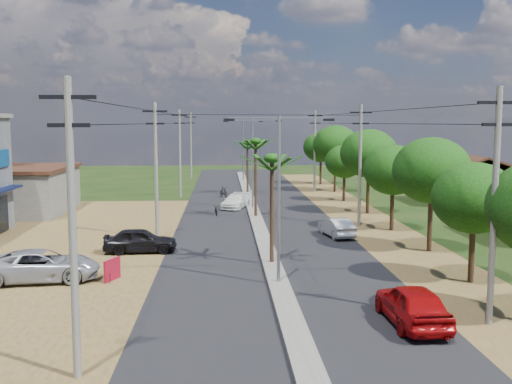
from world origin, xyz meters
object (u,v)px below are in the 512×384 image
roadside_sign (112,270)px  car_silver_mid (336,228)px  car_white_far (236,202)px  moto_rider_east (435,323)px  car_red_near (412,305)px  car_parked_dark (140,241)px  car_parked_silver (41,266)px

roadside_sign → car_silver_mid: bearing=61.5°
car_white_far → moto_rider_east: bearing=-61.0°
car_red_near → car_parked_dark: car_red_near is taller
car_parked_silver → roadside_sign: size_ratio=4.32×
car_parked_silver → moto_rider_east: size_ratio=3.37×
car_silver_mid → car_parked_dark: bearing=8.2°
roadside_sign → moto_rider_east: bearing=-9.2°
car_red_near → car_silver_mid: size_ratio=1.19×
car_parked_dark → roadside_sign: car_parked_dark is taller
car_silver_mid → car_white_far: (-6.50, 13.77, -0.01)m
car_red_near → car_silver_mid: (0.45, 17.64, -0.15)m
car_silver_mid → car_parked_dark: size_ratio=0.91×
car_white_far → roadside_sign: car_white_far is taller
car_red_near → car_parked_dark: bearing=-49.8°
car_parked_silver → car_red_near: bearing=-121.1°
car_parked_silver → moto_rider_east: 18.40m
car_white_far → car_parked_dark: size_ratio=1.02×
car_white_far → car_silver_mid: bearing=-47.3°
car_parked_dark → moto_rider_east: car_parked_dark is taller
moto_rider_east → car_silver_mid: bearing=-76.3°
car_parked_dark → car_red_near: bearing=-141.1°
car_silver_mid → car_parked_silver: (-16.40, -10.47, 0.12)m
car_silver_mid → roadside_sign: bearing=28.5°
car_white_far → moto_rider_east: (6.59, -32.38, -0.21)m
car_white_far → car_parked_silver: size_ratio=0.80×
car_silver_mid → moto_rider_east: size_ratio=2.39×
car_red_near → car_white_far: 31.99m
car_silver_mid → moto_rider_east: (0.09, -18.61, -0.21)m
car_red_near → car_parked_silver: 17.49m
car_white_far → car_parked_dark: (-6.00, -18.03, 0.09)m
car_white_far → moto_rider_east: 33.05m
car_red_near → car_parked_silver: bearing=-26.0°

